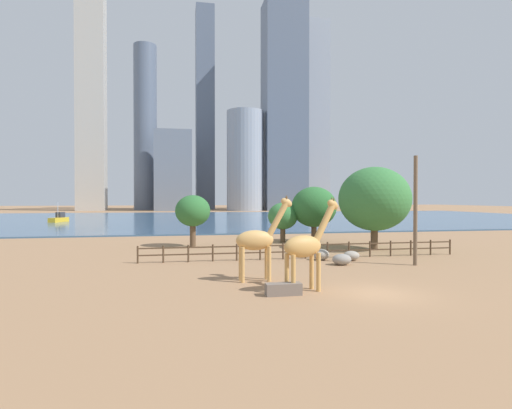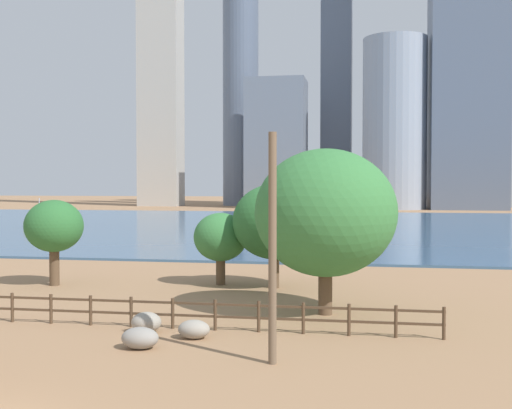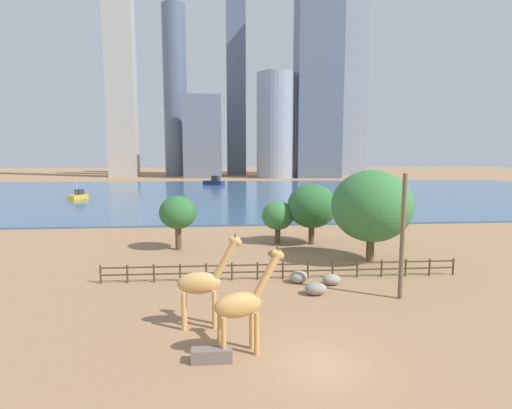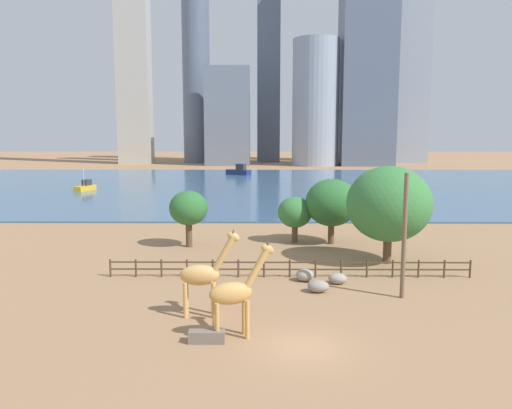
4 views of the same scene
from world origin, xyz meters
name	(u,v)px [view 2 (image 2 of 4)]	position (x,y,z in m)	size (l,w,h in m)	color
ground_plane	(300,225)	(0.00, 80.00, 0.00)	(400.00, 400.00, 0.00)	#9E7551
harbor_water	(298,226)	(0.00, 77.00, 0.10)	(180.00, 86.00, 0.20)	#3D6084
utility_pole	(272,248)	(6.81, 7.49, 3.96)	(0.28, 0.28, 7.92)	brown
boulder_near_fence	(146,322)	(0.99, 11.10, 0.43)	(1.25, 1.14, 0.85)	gray
boulder_by_pole	(140,338)	(1.65, 8.59, 0.40)	(1.42, 1.08, 0.81)	gray
boulder_small	(194,329)	(3.21, 10.45, 0.37)	(1.28, 1.00, 0.75)	gray
enclosure_fence	(131,309)	(-0.01, 12.00, 0.75)	(26.12, 0.14, 1.30)	#4C3826
tree_left_large	(274,222)	(4.55, 23.25, 3.90)	(4.93, 4.93, 6.14)	brown
tree_center_broad	(326,213)	(8.03, 16.09, 4.79)	(6.67, 6.67, 7.81)	brown
tree_right_tall	(54,227)	(-8.68, 21.84, 3.55)	(3.50, 3.50, 5.18)	brown
tree_left_small	(221,238)	(1.16, 23.84, 2.88)	(3.27, 3.27, 4.38)	brown
boat_ferry	(272,211)	(-7.44, 102.07, 1.14)	(6.52, 5.25, 2.76)	navy
boat_sailboat	(41,222)	(-33.73, 66.33, 0.87)	(2.94, 4.70, 3.98)	gold
skyline_tower_needle	(468,24)	(32.70, 144.19, 43.55)	(17.33, 14.05, 87.10)	slate
skyline_tower_glass	(241,77)	(-25.10, 160.53, 35.60)	(9.83, 9.83, 71.20)	slate
skyline_block_left	(395,124)	(15.95, 142.90, 20.31)	(15.08, 15.08, 40.62)	#939EAD
skyline_block_right	(160,17)	(-45.76, 153.32, 50.99)	(11.01, 8.00, 101.98)	#B7B2A8
skyline_tower_short	(277,144)	(-13.00, 146.23, 16.11)	(14.74, 11.62, 32.21)	slate
skyline_block_wide	(337,40)	(0.96, 167.46, 46.26)	(8.30, 11.43, 92.53)	slate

